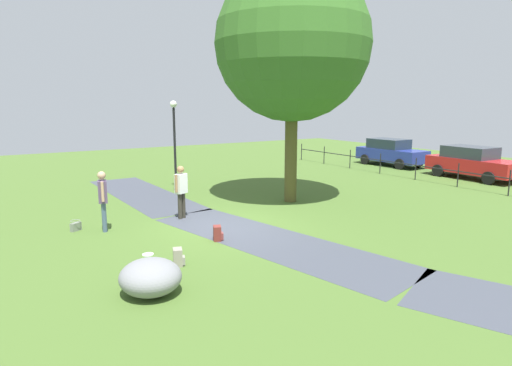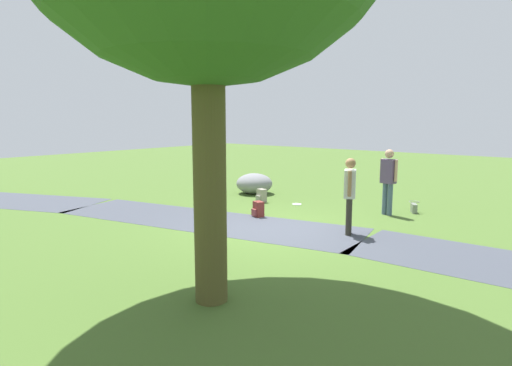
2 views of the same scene
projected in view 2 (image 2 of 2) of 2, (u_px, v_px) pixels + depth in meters
ground_plane at (273, 230)px, 10.01m from camera, size 48.00×48.00×0.00m
footpath_segment_mid at (204, 220)px, 10.94m from camera, size 8.28×3.81×0.01m
lawn_boulder at (254, 184)px, 14.71m from camera, size 1.40×1.37×0.69m
woman_with_handbag at (388, 177)px, 11.42m from camera, size 0.51×0.31×1.74m
man_near_boulder at (350, 191)px, 9.48m from camera, size 0.37×0.48×1.69m
handbag_on_grass at (414, 208)px, 11.79m from camera, size 0.37×0.37×0.31m
backpack_by_boulder at (261, 196)px, 13.26m from camera, size 0.33×0.32×0.40m
spare_backpack_on_lawn at (258, 209)px, 11.31m from camera, size 0.34×0.33×0.40m
frisbee_on_grass at (297, 204)px, 12.90m from camera, size 0.27×0.27×0.02m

